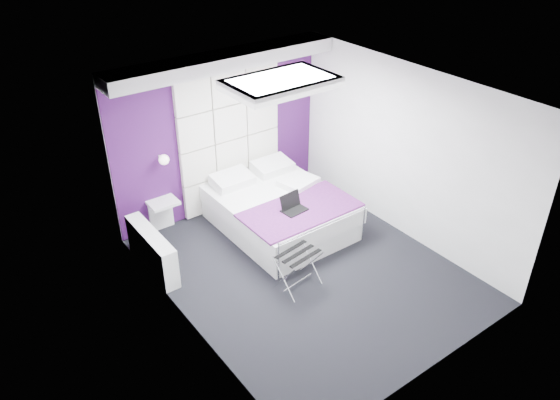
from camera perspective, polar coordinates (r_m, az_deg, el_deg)
name	(u,v)px	position (r m, az deg, el deg)	size (l,w,h in m)	color
floor	(306,270)	(7.71, 2.74, -7.31)	(4.40, 4.40, 0.00)	black
ceiling	(312,92)	(6.43, 3.32, 11.21)	(4.40, 4.40, 0.00)	white
wall_back	(220,133)	(8.60, -6.31, 6.98)	(3.60, 3.60, 0.00)	silver
wall_left	(182,237)	(6.16, -10.16, -3.84)	(4.40, 4.40, 0.00)	silver
wall_right	(405,153)	(8.12, 12.97, 4.82)	(4.40, 4.40, 0.00)	silver
accent_wall	(220,133)	(8.59, -6.28, 6.95)	(3.58, 0.02, 2.58)	#3D114B
soffit	(224,61)	(7.99, -5.86, 14.29)	(3.58, 0.50, 0.20)	white
headboard	(230,140)	(8.68, -5.20, 6.31)	(1.80, 0.08, 2.30)	white
skylight	(281,82)	(6.89, 0.08, 12.19)	(1.36, 0.86, 0.12)	white
wall_lamp	(163,159)	(8.10, -12.16, 4.24)	(0.15, 0.15, 0.15)	white
radiator	(152,251)	(7.76, -13.22, -5.18)	(0.22, 1.20, 0.60)	white
bed	(279,210)	(8.41, -0.09, -1.06)	(1.72, 2.08, 0.73)	white
nightstand	(163,203)	(8.36, -12.11, -0.29)	(0.43, 0.34, 0.05)	white
luggage_rack	(298,270)	(7.27, 1.88, -7.30)	(0.55, 0.40, 0.54)	silver
laptop	(292,206)	(7.88, 1.31, -0.61)	(0.35, 0.25, 0.25)	black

